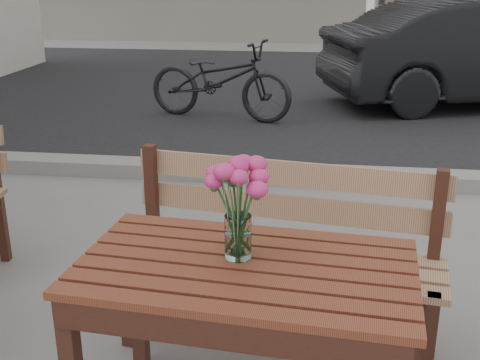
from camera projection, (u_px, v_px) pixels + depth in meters
The scene contains 5 objects.
street at pixel (315, 119), 6.80m from camera, with size 30.00×8.12×0.12m.
main_table at pixel (245, 294), 2.06m from camera, with size 1.19×0.77×0.70m.
main_bench at pixel (281, 232), 2.66m from camera, with size 1.47×0.63×0.89m.
main_vase at pixel (238, 196), 2.00m from camera, with size 0.20×0.20×0.36m.
bicycle at pixel (220, 80), 6.79m from camera, with size 0.60×1.71×0.90m, color black.
Camera 1 is at (0.03, -1.63, 1.64)m, focal length 45.00 mm.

